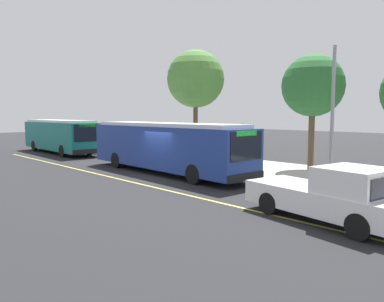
# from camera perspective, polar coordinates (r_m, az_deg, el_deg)

# --- Properties ---
(ground_plane) EXTENTS (120.00, 120.00, 0.00)m
(ground_plane) POSITION_cam_1_polar(r_m,az_deg,el_deg) (20.75, -4.59, -3.93)
(ground_plane) COLOR #232326
(sidewalk_curb) EXTENTS (44.00, 6.40, 0.15)m
(sidewalk_curb) POSITION_cam_1_polar(r_m,az_deg,el_deg) (24.87, 6.31, -2.18)
(sidewalk_curb) COLOR #B7B2A8
(sidewalk_curb) RESTS_ON ground_plane
(lane_stripe_center) EXTENTS (36.00, 0.14, 0.01)m
(lane_stripe_center) POSITION_cam_1_polar(r_m,az_deg,el_deg) (19.48, -9.68, -4.60)
(lane_stripe_center) COLOR #E0D64C
(lane_stripe_center) RESTS_ON ground_plane
(transit_bus_main) EXTENTS (12.53, 2.98, 2.95)m
(transit_bus_main) POSITION_cam_1_polar(r_m,az_deg,el_deg) (21.89, -4.05, 0.84)
(transit_bus_main) COLOR navy
(transit_bus_main) RESTS_ON ground_plane
(transit_bus_second) EXTENTS (11.00, 2.86, 2.95)m
(transit_bus_second) POSITION_cam_1_polar(r_m,az_deg,el_deg) (35.24, -19.61, 2.33)
(transit_bus_second) COLOR #146B66
(transit_bus_second) RESTS_ON ground_plane
(pickup_truck) EXTENTS (5.62, 2.72, 1.85)m
(pickup_truck) POSITION_cam_1_polar(r_m,az_deg,el_deg) (12.67, 20.80, -6.49)
(pickup_truck) COLOR white
(pickup_truck) RESTS_ON ground_plane
(bus_shelter) EXTENTS (2.90, 1.60, 2.48)m
(bus_shelter) POSITION_cam_1_polar(r_m,az_deg,el_deg) (25.16, 4.83, 2.14)
(bus_shelter) COLOR #333338
(bus_shelter) RESTS_ON sidewalk_curb
(waiting_bench) EXTENTS (1.60, 0.48, 0.95)m
(waiting_bench) POSITION_cam_1_polar(r_m,az_deg,el_deg) (24.81, 5.35, -0.89)
(waiting_bench) COLOR brown
(waiting_bench) RESTS_ON sidewalk_curb
(route_sign_post) EXTENTS (0.44, 0.08, 2.80)m
(route_sign_post) POSITION_cam_1_polar(r_m,az_deg,el_deg) (21.40, 7.85, 1.60)
(route_sign_post) COLOR #333338
(route_sign_post) RESTS_ON sidewalk_curb
(pedestrian_commuter) EXTENTS (0.24, 0.40, 1.69)m
(pedestrian_commuter) POSITION_cam_1_polar(r_m,az_deg,el_deg) (22.54, 7.63, -0.33)
(pedestrian_commuter) COLOR #282D47
(pedestrian_commuter) RESTS_ON sidewalk_curb
(street_tree_near_shelter) EXTENTS (4.45, 4.45, 8.26)m
(street_tree_near_shelter) POSITION_cam_1_polar(r_m,az_deg,el_deg) (29.29, 0.55, 10.96)
(street_tree_near_shelter) COLOR brown
(street_tree_near_shelter) RESTS_ON sidewalk_curb
(street_tree_downstreet) EXTENTS (3.69, 3.69, 6.84)m
(street_tree_downstreet) POSITION_cam_1_polar(r_m,az_deg,el_deg) (23.54, 18.06, 9.46)
(street_tree_downstreet) COLOR brown
(street_tree_downstreet) RESTS_ON sidewalk_curb
(utility_pole) EXTENTS (0.16, 0.16, 6.40)m
(utility_pole) POSITION_cam_1_polar(r_m,az_deg,el_deg) (18.29, 20.74, 4.99)
(utility_pole) COLOR gray
(utility_pole) RESTS_ON sidewalk_curb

